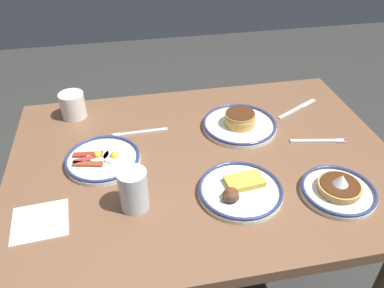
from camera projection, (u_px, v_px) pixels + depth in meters
dining_table at (204, 177)px, 1.34m from camera, size 1.28×0.93×0.75m
plate_near_main at (103, 159)px, 1.27m from camera, size 0.25×0.25×0.04m
plate_center_pancakes at (240, 123)px, 1.43m from camera, size 0.27×0.27×0.06m
plate_far_companion at (240, 190)px, 1.15m from camera, size 0.25×0.25×0.05m
plate_far_side at (339, 190)px, 1.14m from camera, size 0.22×0.22×0.07m
coffee_mug at (72, 105)px, 1.47m from camera, size 0.09×0.12×0.10m
drinking_glass at (134, 191)px, 1.08m from camera, size 0.08×0.08×0.13m
paper_napkin at (40, 222)px, 1.06m from camera, size 0.16×0.15×0.00m
fork_near at (318, 141)px, 1.37m from camera, size 0.20×0.05×0.01m
fork_far at (139, 132)px, 1.41m from camera, size 0.20×0.02×0.01m
butter_knife at (297, 109)px, 1.54m from camera, size 0.20×0.12×0.01m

